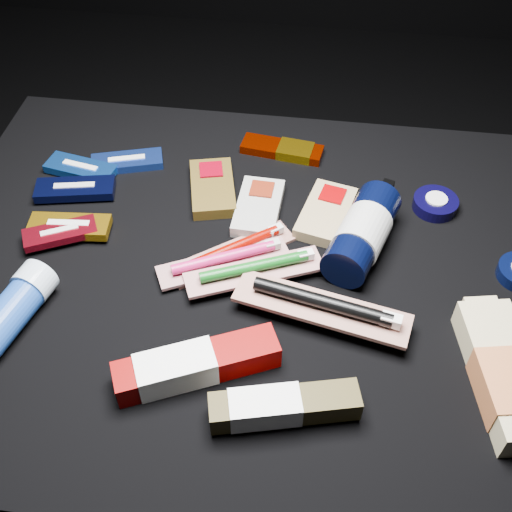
# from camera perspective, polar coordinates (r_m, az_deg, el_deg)

# --- Properties ---
(ground) EXTENTS (3.00, 3.00, 0.00)m
(ground) POSITION_cam_1_polar(r_m,az_deg,el_deg) (1.28, -0.74, -13.06)
(ground) COLOR black
(ground) RESTS_ON ground
(cloth_table) EXTENTS (0.98, 0.78, 0.40)m
(cloth_table) POSITION_cam_1_polar(r_m,az_deg,el_deg) (1.11, -0.84, -7.98)
(cloth_table) COLOR black
(cloth_table) RESTS_ON ground
(luna_bar_0) EXTENTS (0.13, 0.08, 0.02)m
(luna_bar_0) POSITION_cam_1_polar(r_m,az_deg,el_deg) (1.14, -11.38, 8.23)
(luna_bar_0) COLOR navy
(luna_bar_0) RESTS_ON cloth_table
(luna_bar_1) EXTENTS (0.13, 0.07, 0.02)m
(luna_bar_1) POSITION_cam_1_polar(r_m,az_deg,el_deg) (1.14, -15.30, 7.50)
(luna_bar_1) COLOR #1447A1
(luna_bar_1) RESTS_ON cloth_table
(luna_bar_2) EXTENTS (0.14, 0.07, 0.02)m
(luna_bar_2) POSITION_cam_1_polar(r_m,az_deg,el_deg) (1.10, -15.78, 5.75)
(luna_bar_2) COLOR black
(luna_bar_2) RESTS_ON cloth_table
(luna_bar_3) EXTENTS (0.13, 0.06, 0.02)m
(luna_bar_3) POSITION_cam_1_polar(r_m,az_deg,el_deg) (1.03, -16.26, 2.55)
(luna_bar_3) COLOR #AC790E
(luna_bar_3) RESTS_ON cloth_table
(luna_bar_4) EXTENTS (0.12, 0.09, 0.01)m
(luna_bar_4) POSITION_cam_1_polar(r_m,az_deg,el_deg) (1.03, -17.01, 1.96)
(luna_bar_4) COLOR maroon
(luna_bar_4) RESTS_ON cloth_table
(clif_bar_0) EXTENTS (0.10, 0.14, 0.02)m
(clif_bar_0) POSITION_cam_1_polar(r_m,az_deg,el_deg) (1.07, -3.90, 6.24)
(clif_bar_0) COLOR #4B3A12
(clif_bar_0) RESTS_ON cloth_table
(clif_bar_1) EXTENTS (0.07, 0.13, 0.02)m
(clif_bar_1) POSITION_cam_1_polar(r_m,az_deg,el_deg) (1.03, 0.27, 4.51)
(clif_bar_1) COLOR #A8A9A2
(clif_bar_1) RESTS_ON cloth_table
(clif_bar_2) EXTENTS (0.10, 0.14, 0.02)m
(clif_bar_2) POSITION_cam_1_polar(r_m,az_deg,el_deg) (1.03, 6.32, 4.01)
(clif_bar_2) COLOR tan
(clif_bar_2) RESTS_ON cloth_table
(power_bar) EXTENTS (0.15, 0.06, 0.02)m
(power_bar) POSITION_cam_1_polar(r_m,az_deg,el_deg) (1.15, 2.72, 9.40)
(power_bar) COLOR #711200
(power_bar) RESTS_ON cloth_table
(lotion_bottle) EXTENTS (0.12, 0.22, 0.07)m
(lotion_bottle) POSITION_cam_1_polar(r_m,az_deg,el_deg) (0.97, 9.45, 2.05)
(lotion_bottle) COLOR black
(lotion_bottle) RESTS_ON cloth_table
(cream_tin_upper) EXTENTS (0.07, 0.07, 0.02)m
(cream_tin_upper) POSITION_cam_1_polar(r_m,az_deg,el_deg) (1.08, 15.65, 4.51)
(cream_tin_upper) COLOR black
(cream_tin_upper) RESTS_ON cloth_table
(bodywash_bottle) EXTENTS (0.11, 0.22, 0.04)m
(bodywash_bottle) POSITION_cam_1_polar(r_m,az_deg,el_deg) (0.88, 21.26, -9.89)
(bodywash_bottle) COLOR #D0BF8D
(bodywash_bottle) RESTS_ON cloth_table
(deodorant_stick) EXTENTS (0.08, 0.14, 0.06)m
(deodorant_stick) POSITION_cam_1_polar(r_m,az_deg,el_deg) (0.93, -20.62, -4.25)
(deodorant_stick) COLOR #194093
(deodorant_stick) RESTS_ON cloth_table
(toothbrush_pack_0) EXTENTS (0.19, 0.16, 0.02)m
(toothbrush_pack_0) POSITION_cam_1_polar(r_m,az_deg,el_deg) (0.97, -2.01, 0.49)
(toothbrush_pack_0) COLOR #ABA19E
(toothbrush_pack_0) RESTS_ON cloth_table
(toothbrush_pack_1) EXTENTS (0.20, 0.13, 0.02)m
(toothbrush_pack_1) POSITION_cam_1_polar(r_m,az_deg,el_deg) (0.95, -2.73, -0.34)
(toothbrush_pack_1) COLOR silver
(toothbrush_pack_1) RESTS_ON cloth_table
(toothbrush_pack_2) EXTENTS (0.20, 0.12, 0.02)m
(toothbrush_pack_2) POSITION_cam_1_polar(r_m,az_deg,el_deg) (0.92, 0.00, -1.16)
(toothbrush_pack_2) COLOR beige
(toothbrush_pack_2) RESTS_ON cloth_table
(toothbrush_pack_3) EXTENTS (0.25, 0.11, 0.03)m
(toothbrush_pack_3) POSITION_cam_1_polar(r_m,az_deg,el_deg) (0.87, 6.09, -4.42)
(toothbrush_pack_3) COLOR #B6B0AA
(toothbrush_pack_3) RESTS_ON cloth_table
(toothpaste_carton_red) EXTENTS (0.21, 0.13, 0.04)m
(toothpaste_carton_red) POSITION_cam_1_polar(r_m,az_deg,el_deg) (0.83, -5.90, -9.71)
(toothpaste_carton_red) COLOR #790100
(toothpaste_carton_red) RESTS_ON cloth_table
(toothpaste_carton_green) EXTENTS (0.19, 0.08, 0.04)m
(toothpaste_carton_green) POSITION_cam_1_polar(r_m,az_deg,el_deg) (0.79, 1.93, -13.23)
(toothpaste_carton_green) COLOR #3C3213
(toothpaste_carton_green) RESTS_ON cloth_table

